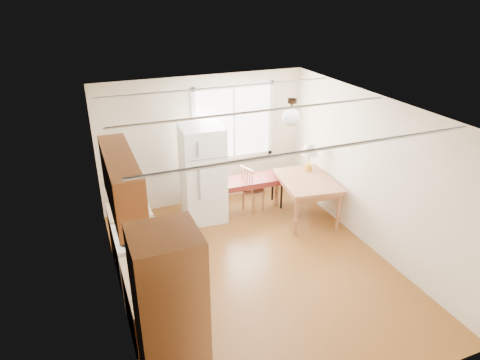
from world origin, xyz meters
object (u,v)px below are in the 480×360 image
refrigerator (203,173)px  chair (250,187)px  bench (249,182)px  dining_table (307,184)px

refrigerator → chair: 0.96m
refrigerator → bench: bearing=1.5°
refrigerator → dining_table: size_ratio=1.30×
refrigerator → dining_table: bearing=-18.1°
refrigerator → chair: (0.88, -0.11, -0.38)m
refrigerator → chair: refrigerator is taller
bench → dining_table: bearing=-36.2°
bench → chair: bearing=-100.1°
refrigerator → chair: bearing=-3.3°
refrigerator → bench: 0.95m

